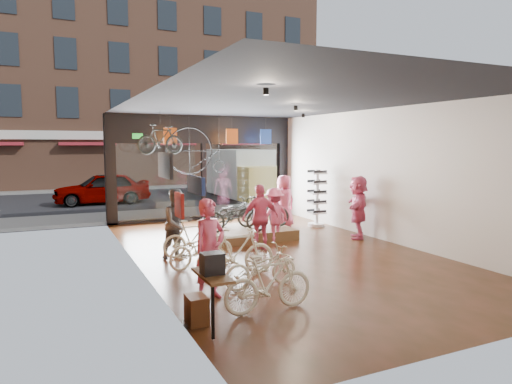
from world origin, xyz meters
TOP-DOWN VIEW (x-y plane):
  - ground_plane at (0.00, 0.00)m, footprint 7.00×12.00m
  - ceiling at (0.00, 0.00)m, footprint 7.00×12.00m
  - wall_left at (-3.52, 0.00)m, footprint 0.04×12.00m
  - wall_right at (3.52, 0.00)m, footprint 0.04×12.00m
  - wall_back at (0.00, -6.02)m, footprint 7.00×0.04m
  - storefront at (0.00, 6.00)m, footprint 7.00×0.26m
  - exit_sign at (-2.40, 5.88)m, footprint 0.35×0.06m
  - street_road at (0.00, 15.00)m, footprint 30.00×18.00m
  - sidewalk_near at (0.00, 7.20)m, footprint 30.00×2.40m
  - sidewalk_far at (0.00, 19.00)m, footprint 30.00×2.00m
  - opposite_building at (0.00, 21.50)m, footprint 26.00×5.00m
  - street_car at (-2.98, 12.00)m, footprint 4.28×1.72m
  - box_truck at (3.93, 11.00)m, footprint 2.11×6.32m
  - floor_bike_1 at (-2.03, -3.60)m, footprint 1.63×0.51m
  - floor_bike_2 at (-1.60, -2.40)m, footprint 1.60×0.66m
  - floor_bike_3 at (-1.77, -1.51)m, footprint 1.74×0.52m
  - floor_bike_4 at (-2.19, -0.51)m, footprint 1.72×0.91m
  - floor_bike_5 at (-2.09, 0.53)m, footprint 1.57×0.56m
  - display_platform at (0.08, 1.98)m, footprint 2.40×1.80m
  - display_bike_left at (-0.57, 1.46)m, footprint 1.97×0.97m
  - display_bike_mid at (0.52, 1.94)m, footprint 1.62×0.88m
  - display_bike_right at (-0.07, 2.71)m, footprint 1.65×1.03m
  - customer_0 at (-2.72, -2.61)m, footprint 0.77×0.65m
  - customer_1 at (-2.46, 0.53)m, footprint 1.00×0.90m
  - customer_2 at (-0.28, 0.44)m, footprint 1.03×0.46m
  - customer_3 at (0.51, 1.19)m, footprint 1.10×0.77m
  - customer_4 at (1.86, 3.12)m, footprint 0.95×0.71m
  - customer_5 at (3.00, 0.64)m, footprint 1.45×1.72m
  - sunglasses_rack at (2.95, 2.82)m, footprint 0.67×0.59m
  - wall_merch at (-3.38, -3.50)m, footprint 0.40×2.40m
  - penny_farthing at (-0.57, 4.71)m, footprint 2.01×0.06m
  - hung_bike at (-1.99, 4.20)m, footprint 1.64×0.85m
  - jersey_left at (-1.42, 5.20)m, footprint 0.45×0.03m
  - jersey_mid at (0.83, 5.20)m, footprint 0.45×0.03m
  - jersey_right at (2.19, 5.20)m, footprint 0.45×0.03m

SIDE VIEW (x-z plane):
  - ground_plane at x=0.00m, z-range -0.04..0.00m
  - street_road at x=0.00m, z-range -0.02..0.00m
  - sidewalk_near at x=0.00m, z-range 0.00..0.12m
  - sidewalk_far at x=0.00m, z-range 0.00..0.12m
  - display_platform at x=0.08m, z-range 0.00..0.30m
  - floor_bike_2 at x=-1.60m, z-range 0.00..0.82m
  - floor_bike_4 at x=-2.19m, z-range 0.00..0.86m
  - floor_bike_5 at x=-2.09m, z-range 0.00..0.93m
  - floor_bike_1 at x=-2.03m, z-range 0.00..0.97m
  - floor_bike_3 at x=-1.77m, z-range 0.00..1.04m
  - display_bike_right at x=-0.07m, z-range 0.30..1.12m
  - street_car at x=-2.98m, z-range 0.00..1.46m
  - display_bike_mid at x=0.52m, z-range 0.30..1.24m
  - customer_3 at x=0.51m, z-range 0.00..1.54m
  - display_bike_left at x=-0.57m, z-range 0.30..1.29m
  - customer_1 at x=-2.46m, z-range 0.00..1.71m
  - customer_2 at x=-0.28m, z-range 0.00..1.74m
  - customer_4 at x=1.86m, z-range 0.00..1.76m
  - customer_0 at x=-2.72m, z-range 0.00..1.82m
  - customer_5 at x=3.00m, z-range 0.00..1.86m
  - sunglasses_rack at x=2.95m, z-range 0.00..1.93m
  - box_truck at x=3.93m, z-range 0.00..2.49m
  - wall_merch at x=-3.38m, z-range 0.00..2.60m
  - wall_left at x=-3.52m, z-range 0.00..3.80m
  - wall_right at x=3.52m, z-range 0.00..3.80m
  - wall_back at x=0.00m, z-range 0.00..3.80m
  - storefront at x=0.00m, z-range 0.00..3.80m
  - penny_farthing at x=-0.57m, z-range 1.70..3.30m
  - hung_bike at x=-1.99m, z-range 2.45..3.40m
  - exit_sign at x=-2.40m, z-range 2.96..3.14m
  - jersey_left at x=-1.42m, z-range 2.77..3.32m
  - jersey_mid at x=0.83m, z-range 2.77..3.32m
  - jersey_right at x=2.19m, z-range 2.77..3.32m
  - ceiling at x=0.00m, z-range 3.80..3.84m
  - opposite_building at x=0.00m, z-range 0.00..14.00m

